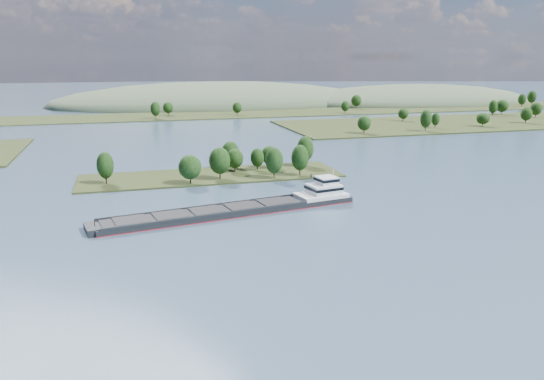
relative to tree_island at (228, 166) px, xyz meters
name	(u,v)px	position (x,y,z in m)	size (l,w,h in m)	color
ground	(247,221)	(-6.14, -58.78, -3.90)	(1800.00, 1800.00, 0.00)	#3D5769
tree_island	(228,166)	(0.00, 0.00, 0.00)	(100.00, 32.15, 13.84)	#263015
right_bank	(505,120)	(225.36, 120.84, -2.95)	(320.00, 90.00, 14.66)	#263015
back_shoreline	(174,116)	(1.44, 220.94, -3.27)	(900.00, 60.00, 14.97)	#263015
hill_east	(415,102)	(253.86, 291.22, -3.90)	(260.00, 140.00, 36.00)	#405238
hill_west	(218,104)	(53.86, 321.22, -3.90)	(320.00, 160.00, 44.00)	#405238
cargo_barge	(247,207)	(-3.85, -49.29, -2.52)	(81.40, 23.71, 10.95)	black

